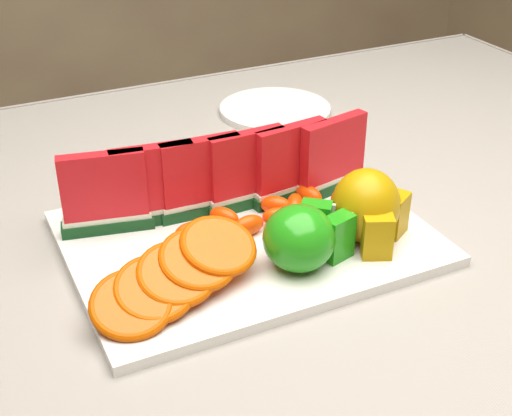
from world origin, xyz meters
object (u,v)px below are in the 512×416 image
platter (247,238)px  apple_cluster (304,237)px  side_plate (275,110)px  pear_cluster (368,208)px

platter → apple_cluster: 0.09m
platter → side_plate: 0.39m
platter → side_plate: size_ratio=1.73×
side_plate → apple_cluster: bearing=-113.2°
platter → pear_cluster: (0.12, -0.07, 0.04)m
apple_cluster → side_plate: 0.45m
platter → apple_cluster: (0.03, -0.08, 0.04)m
platter → pear_cluster: pear_cluster is taller
platter → pear_cluster: bearing=-29.1°
apple_cluster → side_plate: apple_cluster is taller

